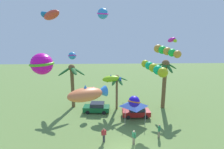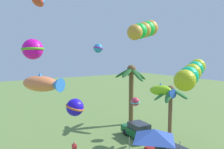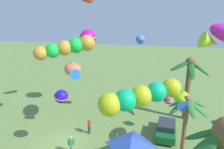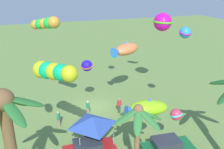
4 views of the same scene
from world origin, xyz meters
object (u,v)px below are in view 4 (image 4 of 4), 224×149
Objects in this scene: kite_ball_5 at (185,33)px; kite_tube_10 at (53,71)px; parked_car_1 at (167,148)px; kite_fish_4 at (147,108)px; spectator_2 at (88,108)px; spectator_0 at (119,106)px; kite_ball_1 at (87,66)px; palm_tree_1 at (8,129)px; festival_tent at (92,121)px; spectator_1 at (59,119)px; kite_fish_8 at (125,49)px; kite_ball_2 at (176,114)px; kite_tube_6 at (46,23)px; palm_tree_2 at (138,123)px; kite_ball_3 at (163,22)px.

kite_ball_5 reaches higher than kite_tube_10.
kite_fish_4 is at bearing 17.78° from parked_car_1.
parked_car_1 is 2.54× the size of spectator_2.
spectator_0 is 1.29× the size of kite_ball_5.
kite_ball_1 is 9.56m from kite_ball_5.
kite_fish_4 reaches higher than spectator_0.
palm_tree_1 is at bearing 52.39° from kite_tube_10.
festival_tent is 5.39m from kite_tube_10.
kite_fish_8 is at bearing -161.46° from spectator_1.
kite_ball_2 is at bearing 138.95° from spectator_1.
kite_ball_5 is 0.41× the size of kite_tube_6.
spectator_0 is 0.42× the size of kite_fish_8.
kite_tube_6 is 0.78× the size of kite_fish_8.
kite_ball_5 is (-3.81, 4.39, 8.06)m from spectator_0.
palm_tree_2 reaches higher than parked_car_1.
kite_tube_10 is (0.10, 3.87, -2.53)m from kite_tube_6.
kite_ball_5 reaches higher than kite_ball_1.
spectator_0 is 9.24m from kite_fish_4.
kite_tube_6 reaches higher than festival_tent.
spectator_2 is at bearing -35.42° from kite_ball_5.
palm_tree_1 is 1.80× the size of kite_tube_10.
spectator_1 is 7.74m from kite_tube_10.
palm_tree_1 is 14.33m from kite_ball_5.
festival_tent is at bearing -28.77° from parked_car_1.
palm_tree_2 is 4.52× the size of kite_ball_5.
kite_ball_1 is at bearing -100.19° from festival_tent.
spectator_1 is 9.98m from kite_fish_4.
kite_ball_2 reaches higher than spectator_2.
spectator_0 and spectator_1 have the same top height.
spectator_2 is 11.57m from kite_ball_3.
parked_car_1 is (-3.10, -1.12, -3.49)m from palm_tree_2.
kite_ball_2 is 11.93m from kite_tube_6.
kite_ball_5 is (-5.77, -4.13, 4.64)m from palm_tree_2.
kite_ball_3 is at bearing -166.89° from kite_tube_6.
parked_car_1 is at bearing 141.11° from kite_tube_6.
kite_ball_3 is 6.11m from kite_ball_5.
kite_ball_3 is (-4.09, -8.95, 8.00)m from parked_car_1.
kite_ball_5 is 10.63m from kite_tube_10.
kite_tube_6 is (5.35, -6.95, 4.63)m from kite_fish_4.
kite_fish_8 is at bearing -107.51° from palm_tree_2.
spectator_1 is (4.22, -7.93, -3.42)m from palm_tree_2.
kite_ball_3 reaches higher than palm_tree_2.
spectator_0 is 1.00× the size of spectator_1.
kite_ball_1 is 6.33m from kite_tube_6.
kite_ball_3 is 0.70× the size of kite_fish_4.
spectator_0 is 1.00× the size of spectator_2.
spectator_2 is 9.85m from kite_fish_4.
parked_car_1 is 1.93× the size of kite_ball_3.
parked_car_1 is 0.93× the size of kite_tube_10.
kite_fish_8 is at bearing -170.46° from kite_ball_1.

